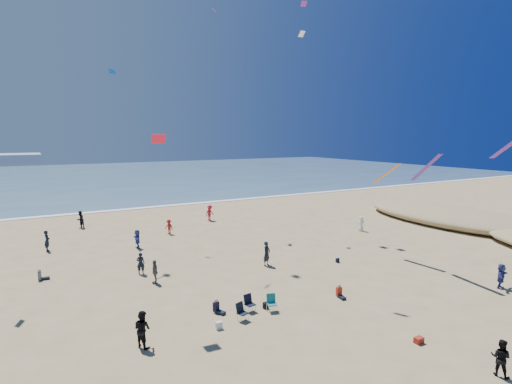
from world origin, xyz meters
TOP-DOWN VIEW (x-y plane):
  - ocean at (0.00, 95.00)m, footprint 220.00×100.00m
  - surf_line at (0.00, 45.00)m, footprint 220.00×1.20m
  - standing_flyers at (3.08, 19.17)m, footprint 34.81×39.58m
  - seated_group at (1.48, 5.09)m, footprint 17.19×27.53m
  - chair_cluster at (1.79, 7.72)m, footprint 2.76×1.52m
  - white_tote at (-0.72, 7.18)m, footprint 0.35×0.20m
  - black_backpack at (2.72, 8.12)m, footprint 0.30×0.22m
  - cooler at (7.24, 1.01)m, footprint 0.45×0.30m
  - navy_bag at (12.23, 12.72)m, footprint 0.28×0.18m
  - kites_aloft at (9.77, 13.53)m, footprint 40.39×36.56m

SIDE VIEW (x-z plane):
  - ocean at x=0.00m, z-range 0.00..0.06m
  - surf_line at x=0.00m, z-range 0.00..0.08m
  - cooler at x=7.24m, z-range 0.00..0.30m
  - navy_bag at x=12.23m, z-range 0.00..0.34m
  - black_backpack at x=2.72m, z-range 0.00..0.38m
  - white_tote at x=-0.72m, z-range 0.00..0.40m
  - seated_group at x=1.48m, z-range 0.00..0.84m
  - chair_cluster at x=1.79m, z-range 0.00..1.00m
  - standing_flyers at x=3.08m, z-range -0.09..1.84m
  - kites_aloft at x=9.77m, z-range 0.81..30.11m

